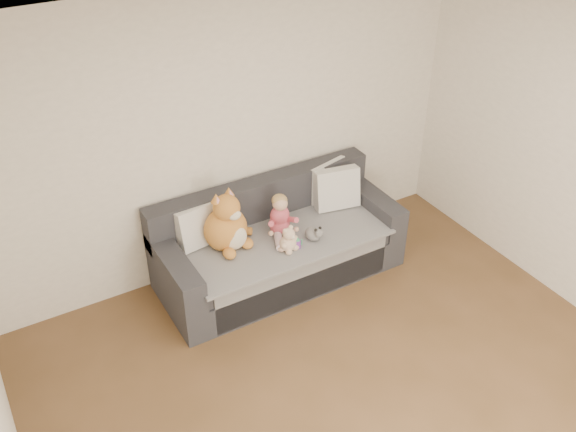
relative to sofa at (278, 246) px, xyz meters
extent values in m
plane|color=white|center=(-0.23, -2.06, 2.29)|extent=(5.00, 5.00, 0.00)
plane|color=white|center=(-0.23, 0.44, 0.99)|extent=(4.50, 0.00, 4.50)
cube|color=#29292E|center=(0.00, -0.04, -0.16)|extent=(2.20, 0.90, 0.30)
cube|color=#29292E|center=(0.00, -0.07, 0.07)|extent=(1.90, 0.80, 0.15)
cube|color=#29292E|center=(0.00, 0.31, 0.34)|extent=(2.20, 0.20, 0.40)
cube|color=#29292E|center=(-1.00, -0.04, 0.14)|extent=(0.20, 0.90, 0.30)
cube|color=#29292E|center=(1.00, -0.04, 0.14)|extent=(0.20, 0.90, 0.30)
cube|color=gray|center=(0.00, -0.09, 0.15)|extent=(1.85, 0.88, 0.02)
cube|color=gray|center=(0.00, -0.48, -0.08)|extent=(1.70, 0.02, 0.41)
cube|color=silver|center=(-0.67, 0.19, 0.35)|extent=(0.42, 0.24, 0.38)
cube|color=silver|center=(0.69, 0.26, 0.35)|extent=(0.45, 0.28, 0.39)
cube|color=silver|center=(0.69, 0.09, 0.36)|extent=(0.45, 0.27, 0.40)
ellipsoid|color=#C64A46|center=(0.01, -0.03, 0.24)|extent=(0.19, 0.15, 0.15)
ellipsoid|color=#C64A46|center=(0.02, -0.02, 0.34)|extent=(0.18, 0.15, 0.20)
ellipsoid|color=#DBAA8C|center=(0.01, -0.03, 0.47)|extent=(0.13, 0.13, 0.13)
ellipsoid|color=tan|center=(0.02, -0.02, 0.50)|extent=(0.14, 0.14, 0.11)
cylinder|color=#C64A46|center=(-0.09, -0.06, 0.32)|extent=(0.14, 0.18, 0.12)
cylinder|color=#C64A46|center=(0.09, -0.10, 0.32)|extent=(0.06, 0.18, 0.12)
ellipsoid|color=#DBAA8C|center=(-0.13, -0.12, 0.26)|extent=(0.05, 0.05, 0.05)
ellipsoid|color=#DBAA8C|center=(0.09, -0.18, 0.26)|extent=(0.05, 0.05, 0.05)
cylinder|color=#E5B2C6|center=(-0.08, -0.17, 0.20)|extent=(0.16, 0.24, 0.08)
cylinder|color=#E5B2C6|center=(0.02, -0.20, 0.20)|extent=(0.10, 0.24, 0.08)
ellipsoid|color=#DBAA8C|center=(-0.12, -0.28, 0.19)|extent=(0.05, 0.07, 0.04)
ellipsoid|color=#DBAA8C|center=(0.01, -0.31, 0.19)|extent=(0.05, 0.07, 0.04)
ellipsoid|color=#BB6729|center=(-0.48, 0.04, 0.34)|extent=(0.38, 0.33, 0.40)
ellipsoid|color=beige|center=(-0.45, -0.09, 0.31)|extent=(0.20, 0.09, 0.22)
ellipsoid|color=#BB6729|center=(-0.48, 0.01, 0.57)|extent=(0.23, 0.23, 0.23)
ellipsoid|color=beige|center=(-0.45, -0.09, 0.54)|extent=(0.11, 0.07, 0.08)
cone|color=#BB6729|center=(-0.56, 0.03, 0.68)|extent=(0.11, 0.11, 0.08)
cone|color=pink|center=(-0.55, 0.01, 0.67)|extent=(0.07, 0.07, 0.05)
cone|color=#BB6729|center=(-0.42, 0.07, 0.68)|extent=(0.11, 0.11, 0.08)
cone|color=pink|center=(-0.42, 0.05, 0.67)|extent=(0.07, 0.07, 0.05)
ellipsoid|color=#BB6729|center=(-0.54, -0.13, 0.21)|extent=(0.11, 0.13, 0.09)
ellipsoid|color=#BB6729|center=(-0.35, -0.08, 0.21)|extent=(0.11, 0.13, 0.09)
cylinder|color=#BB6729|center=(-0.32, 0.14, 0.20)|extent=(0.23, 0.23, 0.09)
ellipsoid|color=beige|center=(-0.06, -0.29, 0.23)|extent=(0.15, 0.13, 0.15)
ellipsoid|color=beige|center=(-0.05, -0.29, 0.34)|extent=(0.11, 0.11, 0.11)
ellipsoid|color=beige|center=(-0.09, -0.30, 0.38)|extent=(0.04, 0.04, 0.04)
ellipsoid|color=beige|center=(-0.02, -0.27, 0.38)|extent=(0.04, 0.04, 0.04)
ellipsoid|color=beige|center=(-0.04, -0.33, 0.32)|extent=(0.04, 0.04, 0.04)
ellipsoid|color=beige|center=(-0.12, -0.33, 0.26)|extent=(0.06, 0.06, 0.06)
ellipsoid|color=beige|center=(0.02, -0.28, 0.26)|extent=(0.06, 0.06, 0.06)
ellipsoid|color=beige|center=(-0.08, -0.34, 0.19)|extent=(0.06, 0.06, 0.06)
ellipsoid|color=beige|center=(0.00, -0.32, 0.19)|extent=(0.06, 0.06, 0.06)
ellipsoid|color=white|center=(0.21, -0.26, 0.22)|extent=(0.13, 0.16, 0.11)
ellipsoid|color=white|center=(0.22, -0.33, 0.27)|extent=(0.08, 0.08, 0.08)
ellipsoid|color=black|center=(0.20, -0.32, 0.31)|extent=(0.03, 0.03, 0.03)
ellipsoid|color=black|center=(0.25, -0.32, 0.31)|extent=(0.03, 0.03, 0.03)
cylinder|color=purple|center=(0.03, -0.30, 0.21)|extent=(0.06, 0.06, 0.08)
cone|color=#3DA065|center=(0.03, -0.30, 0.26)|extent=(0.06, 0.06, 0.03)
cylinder|color=#3DA065|center=(-0.01, -0.30, 0.21)|extent=(0.01, 0.01, 0.06)
cylinder|color=#3DA065|center=(0.07, -0.30, 0.21)|extent=(0.01, 0.01, 0.06)
camera|label=1|loc=(-2.27, -4.10, 3.49)|focal=40.00mm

